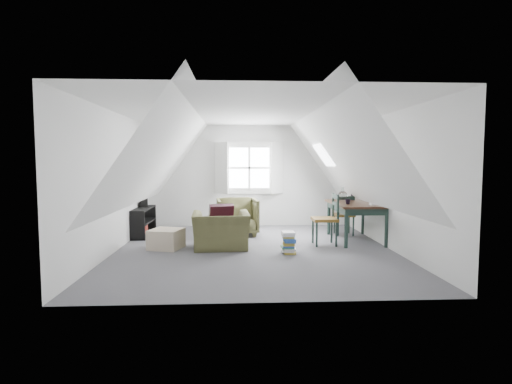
{
  "coord_description": "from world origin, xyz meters",
  "views": [
    {
      "loc": [
        -0.34,
        -7.2,
        1.62
      ],
      "look_at": [
        0.06,
        0.6,
        1.01
      ],
      "focal_mm": 28.0,
      "sensor_mm": 36.0,
      "label": 1
    }
  ],
  "objects": [
    {
      "name": "dining_chair_near",
      "position": [
        1.41,
        0.35,
        0.52
      ],
      "size": [
        0.46,
        0.46,
        0.99
      ],
      "rotation": [
        0.0,
        0.0,
        -1.62
      ],
      "color": "brown",
      "rests_on": "floor"
    },
    {
      "name": "media_shelf",
      "position": [
        -2.39,
        1.49,
        0.27
      ],
      "size": [
        0.39,
        1.18,
        0.61
      ],
      "rotation": [
        0.0,
        0.0,
        0.02
      ],
      "color": "black",
      "rests_on": "floor"
    },
    {
      "name": "electronics_box",
      "position": [
        -2.39,
        1.78,
        0.69
      ],
      "size": [
        0.22,
        0.27,
        0.19
      ],
      "primitive_type": "cube",
      "rotation": [
        0.0,
        0.0,
        0.24
      ],
      "color": "black",
      "rests_on": "media_shelf"
    },
    {
      "name": "slope_left",
      "position": [
        -1.55,
        0.0,
        1.78
      ],
      "size": [
        3.19,
        5.5,
        4.48
      ],
      "primitive_type": "plane",
      "rotation": [
        0.0,
        2.19,
        0.0
      ],
      "color": "white",
      "rests_on": "wall_left"
    },
    {
      "name": "paper_box",
      "position": [
        2.3,
        0.3,
        0.8
      ],
      "size": [
        0.15,
        0.12,
        0.04
      ],
      "primitive_type": "cube",
      "rotation": [
        0.0,
        0.0,
        0.32
      ],
      "color": "white",
      "rests_on": "dining_table"
    },
    {
      "name": "wall_right",
      "position": [
        2.5,
        0.0,
        1.25
      ],
      "size": [
        0.0,
        5.5,
        5.5
      ],
      "primitive_type": "plane",
      "rotation": [
        1.57,
        0.0,
        -1.57
      ],
      "color": "silver",
      "rests_on": "ground"
    },
    {
      "name": "wall_back",
      "position": [
        0.0,
        2.75,
        1.25
      ],
      "size": [
        5.0,
        0.0,
        5.0
      ],
      "primitive_type": "plane",
      "rotation": [
        1.57,
        0.0,
        0.0
      ],
      "color": "silver",
      "rests_on": "ground"
    },
    {
      "name": "dining_chair_far",
      "position": [
        2.04,
        1.35,
        0.46
      ],
      "size": [
        0.41,
        0.41,
        0.87
      ],
      "rotation": [
        0.0,
        0.0,
        3.02
      ],
      "color": "brown",
      "rests_on": "floor"
    },
    {
      "name": "ceiling",
      "position": [
        0.0,
        0.0,
        2.5
      ],
      "size": [
        5.5,
        5.5,
        0.0
      ],
      "primitive_type": "plane",
      "rotation": [
        3.14,
        0.0,
        0.0
      ],
      "color": "white",
      "rests_on": "wall_back"
    },
    {
      "name": "wall_front",
      "position": [
        0.0,
        -2.75,
        1.25
      ],
      "size": [
        5.0,
        0.0,
        5.0
      ],
      "primitive_type": "plane",
      "rotation": [
        -1.57,
        0.0,
        0.0
      ],
      "color": "silver",
      "rests_on": "ground"
    },
    {
      "name": "armchair_near",
      "position": [
        -0.62,
        0.13,
        0.0
      ],
      "size": [
        1.08,
        0.96,
        0.67
      ],
      "primitive_type": "imported",
      "rotation": [
        0.0,
        0.0,
        3.2
      ],
      "color": "#4D4D2B",
      "rests_on": "floor"
    },
    {
      "name": "skylight",
      "position": [
        1.55,
        1.3,
        1.75
      ],
      "size": [
        0.35,
        0.75,
        0.47
      ],
      "primitive_type": "cube",
      "rotation": [
        0.0,
        0.95,
        0.0
      ],
      "color": "white",
      "rests_on": "slope_right"
    },
    {
      "name": "throw_pillow",
      "position": [
        -0.62,
        0.28,
        0.59
      ],
      "size": [
        0.5,
        0.37,
        0.47
      ],
      "primitive_type": "cube",
      "rotation": [
        0.31,
        0.0,
        0.26
      ],
      "color": "#330E1A",
      "rests_on": "armchair_near"
    },
    {
      "name": "magazine_stack",
      "position": [
        0.59,
        -0.32,
        0.19
      ],
      "size": [
        0.28,
        0.34,
        0.38
      ],
      "rotation": [
        0.0,
        0.0,
        -0.34
      ],
      "color": "#B29933",
      "rests_on": "floor"
    },
    {
      "name": "vase_twigs",
      "position": [
        2.2,
        1.3,
        0.91
      ],
      "size": [
        0.08,
        0.09,
        0.62
      ],
      "rotation": [
        0.0,
        0.0,
        0.12
      ],
      "color": "black",
      "rests_on": "dining_table"
    },
    {
      "name": "slope_right",
      "position": [
        1.55,
        0.0,
        1.78
      ],
      "size": [
        3.19,
        5.5,
        4.48
      ],
      "primitive_type": "plane",
      "rotation": [
        0.0,
        -2.19,
        0.0
      ],
      "color": "white",
      "rests_on": "wall_right"
    },
    {
      "name": "dormer_window",
      "position": [
        0.0,
        2.68,
        1.45
      ],
      "size": [
        1.71,
        0.35,
        1.3
      ],
      "color": "white",
      "rests_on": "wall_back"
    },
    {
      "name": "demijohn",
      "position": [
        1.95,
        1.2,
        0.89
      ],
      "size": [
        0.2,
        0.2,
        0.28
      ],
      "rotation": [
        0.0,
        0.0,
        -0.35
      ],
      "color": "silver",
      "rests_on": "dining_table"
    },
    {
      "name": "ottoman",
      "position": [
        -1.63,
        0.17,
        0.18
      ],
      "size": [
        0.67,
        0.67,
        0.36
      ],
      "primitive_type": "cube",
      "rotation": [
        0.0,
        0.0,
        -0.29
      ],
      "color": "#BCAA91",
      "rests_on": "floor"
    },
    {
      "name": "dining_table",
      "position": [
        2.1,
        0.75,
        0.67
      ],
      "size": [
        0.93,
        1.55,
        0.78
      ],
      "rotation": [
        0.0,
        0.0,
        -0.02
      ],
      "color": "black",
      "rests_on": "floor"
    },
    {
      "name": "armchair_far",
      "position": [
        -0.3,
        1.49,
        0.0
      ],
      "size": [
        0.94,
        0.97,
        0.81
      ],
      "primitive_type": "imported",
      "rotation": [
        0.0,
        0.0,
        0.1
      ],
      "color": "#4D4D2B",
      "rests_on": "floor"
    },
    {
      "name": "wall_left",
      "position": [
        -2.5,
        0.0,
        1.25
      ],
      "size": [
        0.0,
        5.5,
        5.5
      ],
      "primitive_type": "plane",
      "rotation": [
        1.57,
        0.0,
        1.57
      ],
      "color": "silver",
      "rests_on": "ground"
    },
    {
      "name": "floor",
      "position": [
        0.0,
        0.0,
        0.0
      ],
      "size": [
        5.5,
        5.5,
        0.0
      ],
      "primitive_type": "plane",
      "color": "#504F55",
      "rests_on": "ground"
    },
    {
      "name": "cup",
      "position": [
        1.85,
        0.45,
        0.78
      ],
      "size": [
        0.14,
        0.14,
        0.1
      ],
      "primitive_type": "imported",
      "rotation": [
        0.0,
        0.0,
        -0.38
      ],
      "color": "black",
      "rests_on": "dining_table"
    }
  ]
}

